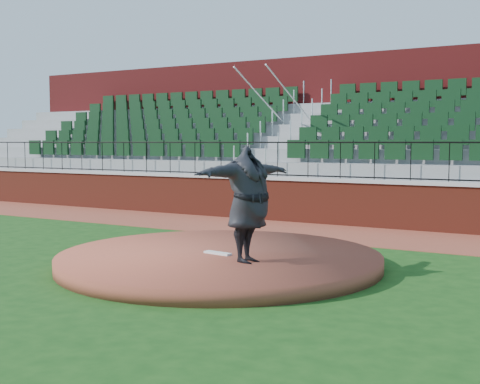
# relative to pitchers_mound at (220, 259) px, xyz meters

# --- Properties ---
(ground) EXTENTS (90.00, 90.00, 0.00)m
(ground) POSITION_rel_pitchers_mound_xyz_m (-0.23, -0.36, -0.12)
(ground) COLOR #163F12
(ground) RESTS_ON ground
(warning_track) EXTENTS (34.00, 3.20, 0.01)m
(warning_track) POSITION_rel_pitchers_mound_xyz_m (-0.23, 5.04, -0.12)
(warning_track) COLOR brown
(warning_track) RESTS_ON ground
(field_wall) EXTENTS (34.00, 0.35, 1.20)m
(field_wall) POSITION_rel_pitchers_mound_xyz_m (-0.23, 6.64, 0.47)
(field_wall) COLOR maroon
(field_wall) RESTS_ON ground
(wall_cap) EXTENTS (34.00, 0.45, 0.10)m
(wall_cap) POSITION_rel_pitchers_mound_xyz_m (-0.23, 6.64, 1.12)
(wall_cap) COLOR #B7B7B7
(wall_cap) RESTS_ON field_wall
(wall_railing) EXTENTS (34.00, 0.05, 1.00)m
(wall_railing) POSITION_rel_pitchers_mound_xyz_m (-0.23, 6.64, 1.67)
(wall_railing) COLOR black
(wall_railing) RESTS_ON wall_cap
(seating_stands) EXTENTS (34.00, 5.10, 4.60)m
(seating_stands) POSITION_rel_pitchers_mound_xyz_m (-0.23, 9.36, 2.18)
(seating_stands) COLOR gray
(seating_stands) RESTS_ON ground
(concourse_wall) EXTENTS (34.00, 0.50, 5.50)m
(concourse_wall) POSITION_rel_pitchers_mound_xyz_m (-0.23, 12.16, 2.62)
(concourse_wall) COLOR maroon
(concourse_wall) RESTS_ON ground
(pitchers_mound) EXTENTS (5.99, 5.99, 0.25)m
(pitchers_mound) POSITION_rel_pitchers_mound_xyz_m (0.00, 0.00, 0.00)
(pitchers_mound) COLOR brown
(pitchers_mound) RESTS_ON ground
(pitching_rubber) EXTENTS (0.58, 0.21, 0.04)m
(pitching_rubber) POSITION_rel_pitchers_mound_xyz_m (0.04, -0.13, 0.14)
(pitching_rubber) COLOR white
(pitching_rubber) RESTS_ON pitchers_mound
(pitcher) EXTENTS (0.98, 2.52, 2.00)m
(pitcher) POSITION_rel_pitchers_mound_xyz_m (0.92, -0.52, 1.12)
(pitcher) COLOR black
(pitcher) RESTS_ON pitchers_mound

